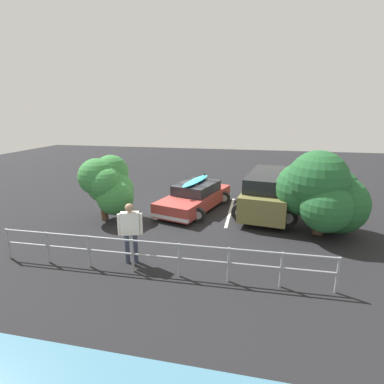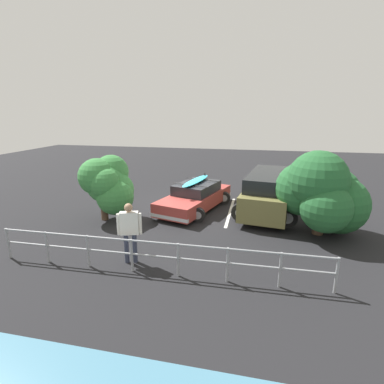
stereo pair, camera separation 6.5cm
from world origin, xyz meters
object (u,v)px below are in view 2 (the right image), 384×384
Objects in this scene: sedan_car at (195,197)px; person_bystander at (130,228)px; suv_car at (269,192)px; bush_near_left at (108,184)px; bush_near_right at (322,193)px.

person_bystander is (0.83, 5.21, 0.51)m from sedan_car.
bush_near_left reaches higher than suv_car.
person_bystander is at bearing 125.42° from bush_near_left.
person_bystander is 3.97m from bush_near_left.
bush_near_left is at bearing -54.58° from person_bystander.
suv_car is 2.75× the size of person_bystander.
bush_near_right is at bearing 131.20° from suv_car.
bush_near_left is (2.29, -3.22, 0.36)m from person_bystander.
bush_near_right reaches higher than suv_car.
bush_near_right is (-7.98, -0.19, 0.06)m from bush_near_left.
person_bystander is at bearing 30.93° from bush_near_right.
sedan_car is 1.83× the size of bush_near_left.
suv_car is 6.65m from bush_near_left.
sedan_car is 0.95× the size of suv_car.
sedan_car is 5.30m from person_bystander.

